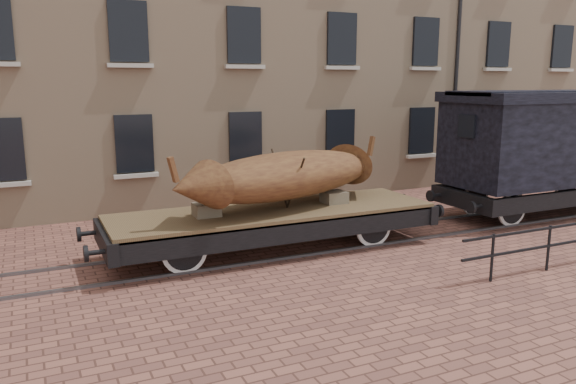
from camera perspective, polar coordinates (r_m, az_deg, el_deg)
name	(u,v)px	position (r m, az deg, el deg)	size (l,w,h in m)	color
ground	(281,250)	(13.67, -0.76, -5.88)	(90.00, 90.00, 0.00)	brown
warehouse_cream	(246,4)	(23.63, -4.30, 18.47)	(40.00, 10.19, 14.00)	beige
rail_track	(281,248)	(13.66, -0.77, -5.76)	(30.00, 1.52, 0.06)	#59595E
flatcar_wagon	(274,217)	(13.38, -1.47, -2.61)	(8.73, 2.37, 1.32)	brown
iron_boat	(287,175)	(13.32, -0.08, 1.75)	(6.27, 3.29, 1.53)	brown
goods_van	(547,138)	(18.53, 24.81, 5.02)	(7.23, 2.64, 3.74)	black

